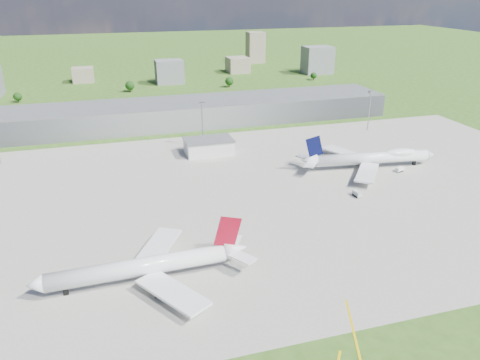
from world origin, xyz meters
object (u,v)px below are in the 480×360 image
object	(u,v)px
tug_yellow	(155,254)
van_white_far	(400,170)
airliner_blue_quad	(372,158)
van_white_near	(357,194)
airliner_red_twin	(147,267)

from	to	relation	value
tug_yellow	van_white_far	size ratio (longest dim) A/B	0.76
airliner_blue_quad	van_white_far	xyz separation A→B (m)	(10.96, -9.30, -4.08)
van_white_near	van_white_far	size ratio (longest dim) A/B	1.03
van_white_far	airliner_red_twin	bearing A→B (deg)	-174.07
airliner_red_twin	van_white_near	xyz separation A→B (m)	(97.45, 38.32, -3.79)
airliner_red_twin	van_white_near	size ratio (longest dim) A/B	13.79
tug_yellow	airliner_blue_quad	bearing A→B (deg)	16.92
airliner_red_twin	van_white_near	bearing A→B (deg)	-160.05
tug_yellow	van_white_far	world-z (taller)	van_white_far
airliner_red_twin	airliner_blue_quad	distance (m)	140.47
airliner_blue_quad	van_white_near	distance (m)	39.50
tug_yellow	van_white_far	bearing A→B (deg)	11.47
airliner_blue_quad	airliner_red_twin	bearing A→B (deg)	-143.39
airliner_red_twin	airliner_blue_quad	bearing A→B (deg)	-152.35
airliner_blue_quad	van_white_near	xyz separation A→B (m)	(-25.20, -30.15, -3.99)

